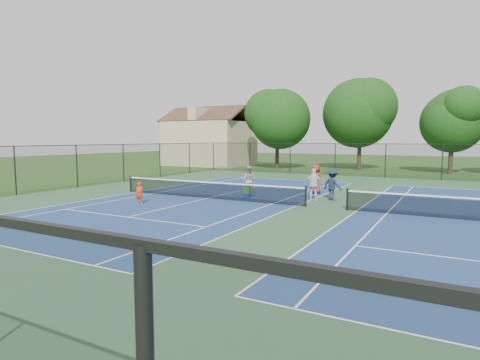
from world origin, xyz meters
The scene contains 15 objects.
ground centered at (0.00, 0.00, 0.00)m, with size 140.00×140.00×0.00m, color #234716.
court_pad centered at (0.00, 0.00, 0.00)m, with size 36.00×36.00×0.01m, color #2B4D2C.
tennis_court_left centered at (-7.00, 0.00, 0.10)m, with size 12.00×23.83×1.07m.
perimeter_fence centered at (0.00, 0.00, 1.60)m, with size 36.08×36.08×3.02m.
tree_back_a centered at (-13.00, 24.00, 6.04)m, with size 6.80×6.80×9.15m.
tree_back_b centered at (-4.00, 26.00, 6.60)m, with size 7.60×7.60×10.03m.
tree_back_c centered at (5.00, 25.00, 5.48)m, with size 6.00×6.00×8.40m.
clapboard_house centered at (-23.00, 25.00, 3.09)m, with size 10.80×8.10×7.65m.
child_player centered at (-9.09, -3.37, 0.58)m, with size 0.43×0.28×1.17m, color #EB410F.
instructor centered at (-5.50, 2.30, 0.91)m, with size 0.88×0.69×1.82m, color gray.
bystander_a centered at (-1.34, 2.15, 0.91)m, with size 1.07×0.44×1.82m, color silver.
bystander_b centered at (-0.48, 2.81, 0.89)m, with size 1.14×0.66×1.77m, color #182134.
bystander_c centered at (-2.13, 4.97, 0.92)m, with size 0.90×0.58×1.84m, color maroon.
ball_crate centered at (-5.06, 1.20, 0.14)m, with size 0.39×0.30×0.28m, color #163399.
ball_hopper centered at (-5.06, 1.20, 0.46)m, with size 0.34×0.28×0.37m, color green.
Camera 1 is at (5.66, -19.26, 3.45)m, focal length 30.00 mm.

